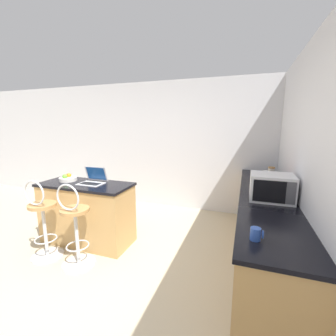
% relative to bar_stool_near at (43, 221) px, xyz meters
% --- Properties ---
extents(ground_plane, '(20.00, 20.00, 0.00)m').
position_rel_bar_stool_near_xyz_m(ground_plane, '(0.72, -0.18, -0.51)').
color(ground_plane, '#BCAD8E').
extents(wall_back, '(12.00, 0.06, 2.60)m').
position_rel_bar_stool_near_xyz_m(wall_back, '(0.72, 2.40, 0.79)').
color(wall_back, silver).
rests_on(wall_back, ground_plane).
extents(wall_right, '(0.06, 12.00, 2.60)m').
position_rel_bar_stool_near_xyz_m(wall_right, '(3.01, -0.18, 0.79)').
color(wall_right, silver).
rests_on(wall_right, ground_plane).
extents(breakfast_bar, '(1.36, 0.59, 0.90)m').
position_rel_bar_stool_near_xyz_m(breakfast_bar, '(0.26, 0.54, -0.06)').
color(breakfast_bar, tan).
rests_on(breakfast_bar, ground_plane).
extents(counter_right, '(0.61, 3.08, 0.90)m').
position_rel_bar_stool_near_xyz_m(counter_right, '(2.69, 0.85, -0.06)').
color(counter_right, tan).
rests_on(counter_right, ground_plane).
extents(bar_stool_near, '(0.40, 0.40, 1.07)m').
position_rel_bar_stool_near_xyz_m(bar_stool_near, '(0.00, 0.00, 0.00)').
color(bar_stool_near, silver).
rests_on(bar_stool_near, ground_plane).
extents(bar_stool_far, '(0.40, 0.40, 1.07)m').
position_rel_bar_stool_near_xyz_m(bar_stool_far, '(0.52, 0.00, 0.00)').
color(bar_stool_far, silver).
rests_on(bar_stool_far, ground_plane).
extents(laptop, '(0.35, 0.29, 0.24)m').
position_rel_bar_stool_near_xyz_m(laptop, '(0.36, 0.59, 0.45)').
color(laptop, silver).
rests_on(laptop, breakfast_bar).
extents(microwave, '(0.45, 0.38, 0.29)m').
position_rel_bar_stool_near_xyz_m(microwave, '(2.72, 0.64, 0.53)').
color(microwave, silver).
rests_on(microwave, counter_right).
extents(toaster, '(0.19, 0.28, 0.18)m').
position_rel_bar_stool_near_xyz_m(toaster, '(2.72, 1.27, 0.48)').
color(toaster, red).
rests_on(toaster, counter_right).
extents(mug_white, '(0.10, 0.08, 0.10)m').
position_rel_bar_stool_near_xyz_m(mug_white, '(2.76, 1.85, 0.44)').
color(mug_white, white).
rests_on(mug_white, counter_right).
extents(mug_blue, '(0.09, 0.08, 0.09)m').
position_rel_bar_stool_near_xyz_m(mug_blue, '(2.53, -0.38, 0.44)').
color(mug_blue, '#2D51AD').
rests_on(mug_blue, counter_right).
extents(fruit_bowl, '(0.25, 0.25, 0.11)m').
position_rel_bar_stool_near_xyz_m(fruit_bowl, '(-0.09, 0.58, 0.42)').
color(fruit_bowl, silver).
rests_on(fruit_bowl, breakfast_bar).
extents(storage_jar, '(0.10, 0.10, 0.21)m').
position_rel_bar_stool_near_xyz_m(storage_jar, '(2.81, 1.63, 0.49)').
color(storage_jar, silver).
rests_on(storage_jar, counter_right).
extents(mug_red, '(0.10, 0.09, 0.10)m').
position_rel_bar_stool_near_xyz_m(mug_red, '(2.85, 1.03, 0.44)').
color(mug_red, red).
rests_on(mug_red, counter_right).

